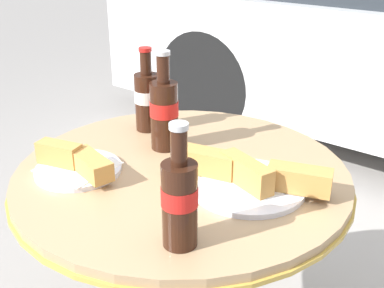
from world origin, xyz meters
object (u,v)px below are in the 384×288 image
(bistro_table, at_px, (182,216))
(cola_bottle_right, at_px, (180,199))
(lunch_plate_near, at_px, (77,165))
(cola_bottle_left, at_px, (147,98))
(lunch_plate_far, at_px, (248,177))
(cola_bottle_center, at_px, (164,111))

(bistro_table, height_order, cola_bottle_right, cola_bottle_right)
(bistro_table, relative_size, lunch_plate_near, 3.62)
(cola_bottle_left, bearing_deg, lunch_plate_far, -15.80)
(bistro_table, xyz_separation_m, cola_bottle_left, (-0.23, 0.13, 0.22))
(cola_bottle_center, bearing_deg, lunch_plate_near, -106.16)
(lunch_plate_near, bearing_deg, bistro_table, 43.02)
(cola_bottle_center, distance_m, lunch_plate_far, 0.29)
(lunch_plate_near, bearing_deg, cola_bottle_center, 73.84)
(cola_bottle_left, xyz_separation_m, cola_bottle_center, (0.12, -0.07, 0.01))
(lunch_plate_near, height_order, lunch_plate_far, lunch_plate_far)
(cola_bottle_left, xyz_separation_m, lunch_plate_far, (0.40, -0.11, -0.07))
(cola_bottle_right, height_order, lunch_plate_near, cola_bottle_right)
(cola_bottle_left, xyz_separation_m, cola_bottle_right, (0.41, -0.36, 0.00))
(bistro_table, bearing_deg, cola_bottle_right, -51.49)
(cola_bottle_left, xyz_separation_m, lunch_plate_near, (0.05, -0.30, -0.07))
(bistro_table, distance_m, cola_bottle_center, 0.26)
(bistro_table, relative_size, cola_bottle_right, 3.40)
(cola_bottle_right, bearing_deg, lunch_plate_far, 92.72)
(bistro_table, relative_size, cola_bottle_left, 3.44)
(lunch_plate_near, relative_size, lunch_plate_far, 0.63)
(cola_bottle_left, relative_size, cola_bottle_center, 0.91)
(lunch_plate_near, bearing_deg, cola_bottle_right, -10.13)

